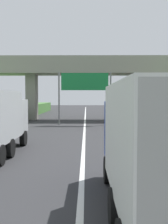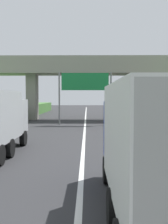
% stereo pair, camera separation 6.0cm
% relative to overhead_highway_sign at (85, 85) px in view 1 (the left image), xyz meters
% --- Properties ---
extents(lane_centre_stripe, '(0.20, 100.96, 0.01)m').
position_rel_overhead_highway_sign_xyz_m(lane_centre_stripe, '(0.00, -0.74, -4.35)').
color(lane_centre_stripe, white).
rests_on(lane_centre_stripe, ground).
extents(overpass_bridge, '(40.00, 4.80, 8.33)m').
position_rel_overhead_highway_sign_xyz_m(overpass_bridge, '(0.00, 6.88, 2.00)').
color(overpass_bridge, gray).
rests_on(overpass_bridge, ground).
extents(overhead_highway_sign, '(5.88, 0.18, 5.83)m').
position_rel_overhead_highway_sign_xyz_m(overhead_highway_sign, '(0.00, 0.00, 0.00)').
color(overhead_highway_sign, slate).
rests_on(overhead_highway_sign, ground).
extents(speed_limit_sign, '(0.60, 0.08, 2.23)m').
position_rel_overhead_highway_sign_xyz_m(speed_limit_sign, '(7.40, -6.20, -2.87)').
color(speed_limit_sign, slate).
rests_on(speed_limit_sign, ground).
extents(truck_blue, '(2.44, 7.30, 3.44)m').
position_rel_overhead_highway_sign_xyz_m(truck_blue, '(1.93, -23.29, -2.42)').
color(truck_blue, black).
rests_on(truck_blue, ground).
extents(car_red, '(1.86, 4.10, 1.72)m').
position_rel_overhead_highway_sign_xyz_m(car_red, '(4.75, 2.06, -3.49)').
color(car_red, red).
rests_on(car_red, ground).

